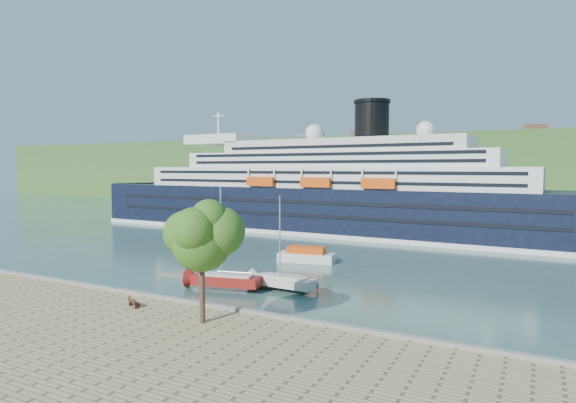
# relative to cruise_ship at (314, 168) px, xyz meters

# --- Properties ---
(ground) EXTENTS (400.00, 400.00, 0.00)m
(ground) POSITION_rel_cruise_ship_xyz_m (4.07, -55.98, -12.92)
(ground) COLOR #2C4F47
(ground) RESTS_ON ground
(far_hillside) EXTENTS (400.00, 50.00, 24.00)m
(far_hillside) POSITION_rel_cruise_ship_xyz_m (4.07, 89.02, -0.92)
(far_hillside) COLOR #294F1F
(far_hillside) RESTS_ON ground
(quay_coping) EXTENTS (220.00, 0.50, 0.30)m
(quay_coping) POSITION_rel_cruise_ship_xyz_m (4.07, -56.18, -11.77)
(quay_coping) COLOR slate
(quay_coping) RESTS_ON promenade
(cruise_ship) EXTENTS (115.54, 20.22, 25.85)m
(cruise_ship) POSITION_rel_cruise_ship_xyz_m (0.00, 0.00, 0.00)
(cruise_ship) COLOR black
(cruise_ship) RESTS_ON ground
(park_bench) EXTENTS (1.53, 1.04, 0.91)m
(park_bench) POSITION_rel_cruise_ship_xyz_m (10.14, -59.36, -11.47)
(park_bench) COLOR #492514
(park_bench) RESTS_ON promenade
(promenade_tree) EXTENTS (6.26, 6.26, 10.38)m
(promenade_tree) POSITION_rel_cruise_ship_xyz_m (17.91, -59.94, -6.73)
(promenade_tree) COLOR #306219
(promenade_tree) RESTS_ON promenade
(floating_pontoon) EXTENTS (18.61, 3.58, 0.41)m
(floating_pontoon) POSITION_rel_cruise_ship_xyz_m (9.96, -44.13, -12.72)
(floating_pontoon) COLOR gray
(floating_pontoon) RESTS_ON ground
(sailboat_red) EXTENTS (8.39, 3.85, 10.46)m
(sailboat_red) POSITION_rel_cruise_ship_xyz_m (11.64, -47.81, -7.69)
(sailboat_red) COLOR maroon
(sailboat_red) RESTS_ON ground
(sailboat_white_far) EXTENTS (7.55, 2.53, 9.61)m
(sailboat_white_far) POSITION_rel_cruise_ship_xyz_m (17.17, -45.18, -8.12)
(sailboat_white_far) COLOR silver
(sailboat_white_far) RESTS_ON ground
(tender_launch) EXTENTS (8.16, 3.94, 2.16)m
(tender_launch) POSITION_rel_cruise_ship_xyz_m (12.47, -29.85, -11.84)
(tender_launch) COLOR #E34A0D
(tender_launch) RESTS_ON ground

